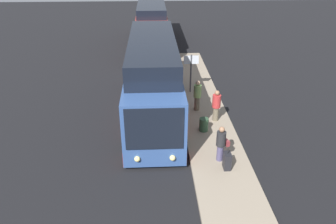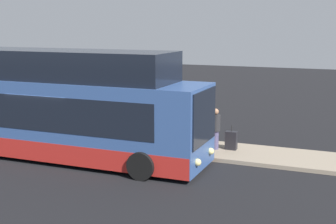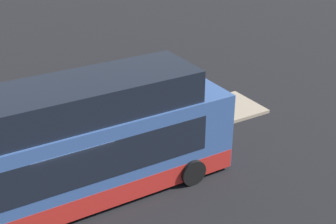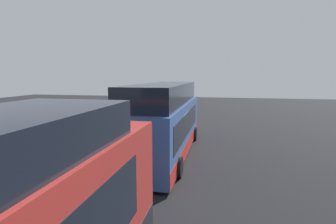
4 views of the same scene
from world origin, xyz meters
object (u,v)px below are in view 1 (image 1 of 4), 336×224
Objects in this scene: passenger_boarding at (221,143)px; passenger_waiting at (216,105)px; sign_post at (191,68)px; suitcase at (227,161)px; bus_lead at (153,82)px; trash_bin at (204,125)px; bus_second at (152,25)px; passenger_with_bags at (197,94)px.

passenger_waiting is at bearing 153.69° from passenger_boarding.
suitcase is at bearing 4.39° from sign_post.
sign_post is at bearing -35.05° from passenger_waiting.
bus_lead is 3.64m from trash_bin.
passenger_boarding is at bearing 124.62° from passenger_waiting.
sign_post is (-2.37, 2.28, -0.07)m from bus_lead.
trash_bin is (1.02, -0.76, -0.55)m from passenger_waiting.
passenger_boarding is 0.68× the size of sign_post.
bus_lead is 13.52m from bus_second.
passenger_boarding is 1.68× the size of suitcase.
trash_bin is (2.26, 0.04, -0.59)m from passenger_with_bags.
suitcase is 1.46× the size of trash_bin.
passenger_boarding is at bearing 8.42° from bus_second.
passenger_boarding is 2.54m from trash_bin.
sign_post is at bearing -175.61° from suitcase.
passenger_waiting is 4.13m from suitcase.
passenger_with_bags is (0.15, 2.36, -0.70)m from bus_lead.
sign_post is 3.59× the size of trash_bin.
bus_second is at bearing -23.72° from passenger_with_bags.
bus_lead reaches higher than passenger_waiting.
passenger_with_bags is at bearing 86.34° from bus_lead.
sign_post is (-7.84, -0.60, 1.19)m from suitcase.
bus_lead is 2.47m from passenger_with_bags.
sign_post is (-3.75, -0.88, 0.66)m from passenger_waiting.
sign_post reaches higher than passenger_waiting.
passenger_waiting is 1.39m from trash_bin.
sign_post is at bearing 11.57° from bus_second.
passenger_boarding is 2.44× the size of trash_bin.
suitcase is (5.47, 2.88, -1.26)m from bus_lead.
sign_post reaches higher than passenger_boarding.
bus_lead is 6.37× the size of passenger_waiting.
passenger_with_bags is 5.37m from suitcase.
bus_second is (-13.52, 0.00, 0.04)m from bus_lead.
suitcase is at bearing -4.07° from passenger_boarding.
bus_lead is 6.17× the size of passenger_with_bags.
sign_post is (-7.24, -0.44, 0.69)m from passenger_boarding.
passenger_boarding is at bearing -164.92° from suitcase.
sign_post is at bearing 136.03° from bus_lead.
sign_post reaches higher than trash_bin.
bus_lead reaches higher than trash_bin.
bus_second is 7.87× the size of passenger_boarding.
passenger_boarding is 0.93× the size of passenger_with_bags.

